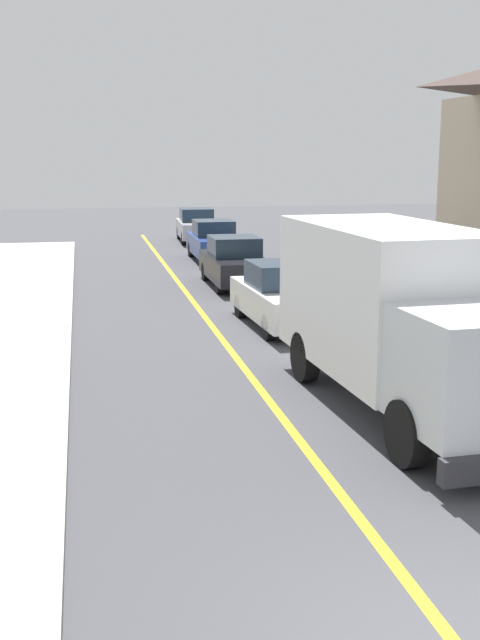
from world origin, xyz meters
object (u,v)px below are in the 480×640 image
(parked_car_near, at_px, (283,296))
(parked_car_far, at_px, (214,242))
(parked_car_furthest, at_px, (197,226))
(parked_car_mid, at_px, (235,263))
(parked_van_across, at_px, (385,284))
(stop_sign, at_px, (435,267))
(box_truck, at_px, (400,311))

(parked_car_near, xyz_separation_m, parked_car_far, (0.36, 13.09, 0.00))
(parked_car_furthest, bearing_deg, parked_car_mid, -92.82)
(parked_car_mid, bearing_deg, parked_van_across, -56.39)
(parked_car_far, bearing_deg, parked_car_furthest, 87.55)
(parked_car_near, relative_size, parked_car_far, 1.02)
(parked_car_mid, relative_size, stop_sign, 1.66)
(box_truck, xyz_separation_m, parked_car_near, (-0.33, 6.98, -0.97))
(parked_car_mid, distance_m, parked_van_across, 6.13)
(parked_car_furthest, bearing_deg, parked_car_far, -92.45)
(parked_car_near, height_order, parked_car_far, same)
(parked_car_near, relative_size, parked_car_mid, 1.02)
(parked_car_mid, relative_size, parked_car_far, 1.00)
(parked_car_near, bearing_deg, parked_car_mid, 90.13)
(parked_van_across, bearing_deg, parked_car_mid, 123.61)
(parked_van_across, bearing_deg, parked_car_furthest, 98.20)
(box_truck, bearing_deg, parked_car_near, 92.72)
(parked_car_near, distance_m, parked_car_far, 13.10)
(parked_car_near, bearing_deg, parked_car_furthest, 88.13)
(parked_car_furthest, bearing_deg, parked_car_near, -91.87)
(parked_car_near, height_order, stop_sign, stop_sign)
(parked_car_mid, bearing_deg, stop_sign, -72.03)
(box_truck, distance_m, parked_car_near, 7.05)
(box_truck, distance_m, parked_car_far, 20.09)
(box_truck, distance_m, parked_van_across, 8.99)
(box_truck, height_order, parked_car_furthest, box_truck)
(parked_car_mid, bearing_deg, parked_car_near, -89.87)
(box_truck, bearing_deg, parked_car_far, 89.93)
(parked_car_mid, relative_size, parked_van_across, 0.99)
(parked_car_mid, xyz_separation_m, parked_van_across, (3.40, -5.11, 0.00))
(box_truck, height_order, parked_car_near, box_truck)
(parked_car_mid, bearing_deg, parked_car_furthest, 87.18)
(box_truck, xyz_separation_m, parked_car_mid, (-0.35, 13.50, -0.97))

